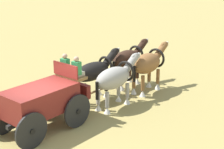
{
  "coord_description": "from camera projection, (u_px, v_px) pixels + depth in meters",
  "views": [
    {
      "loc": [
        -10.39,
        -8.62,
        6.71
      ],
      "look_at": [
        4.38,
        -0.85,
        1.2
      ],
      "focal_mm": 58.84,
      "sensor_mm": 36.0,
      "label": 1
    }
  ],
  "objects": [
    {
      "name": "ground_plane",
      "position": [
        42.0,
        130.0,
        14.64
      ],
      "size": [
        220.0,
        220.0,
        0.0
      ],
      "primitive_type": "plane",
      "color": "#9E8C4C"
    },
    {
      "name": "draft_horse_lead_off",
      "position": [
        148.0,
        64.0,
        18.41
      ],
      "size": [
        2.93,
        1.38,
        2.32
      ],
      "color": "brown",
      "rests_on": "ground"
    },
    {
      "name": "draft_horse_rear_near",
      "position": [
        94.0,
        72.0,
        17.36
      ],
      "size": [
        3.13,
        1.3,
        2.24
      ],
      "color": "black",
      "rests_on": "ground"
    },
    {
      "name": "draft_horse_lead_near",
      "position": [
        128.0,
        60.0,
        19.22
      ],
      "size": [
        2.94,
        1.33,
        2.29
      ],
      "color": "#331E14",
      "rests_on": "ground"
    },
    {
      "name": "draft_horse_rear_off",
      "position": [
        115.0,
        78.0,
        16.56
      ],
      "size": [
        3.06,
        1.38,
        2.22
      ],
      "color": "#9E998E",
      "rests_on": "ground"
    },
    {
      "name": "show_wagon",
      "position": [
        43.0,
        100.0,
        14.37
      ],
      "size": [
        5.94,
        2.58,
        2.77
      ],
      "color": "maroon",
      "rests_on": "ground"
    }
  ]
}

